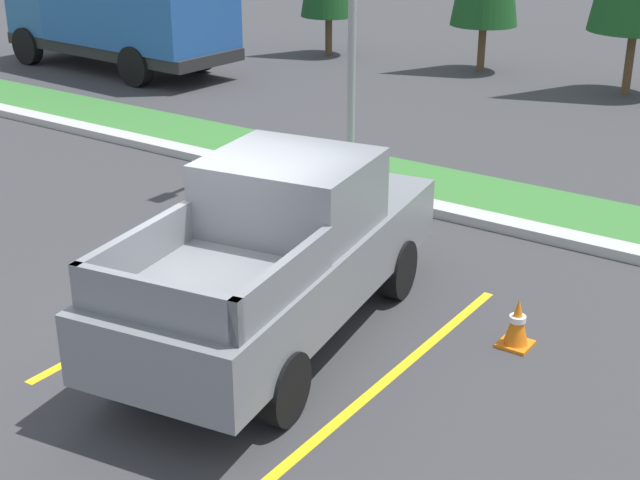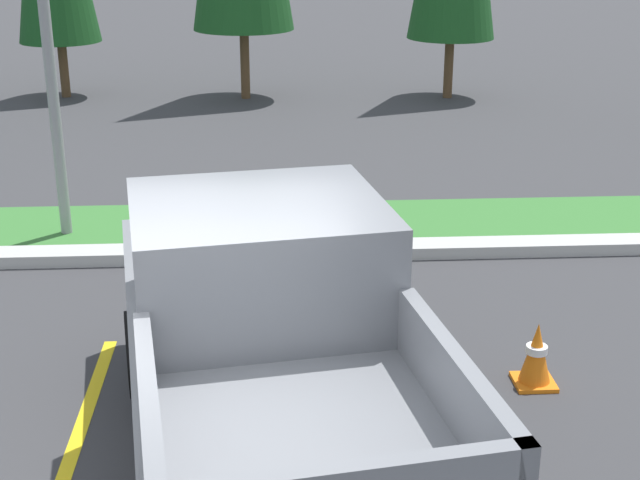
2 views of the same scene
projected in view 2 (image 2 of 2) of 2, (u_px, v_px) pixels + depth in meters
parking_line_far at (475, 473)px, 6.89m from camera, size 0.12×4.80×0.01m
curb_strip at (216, 253)px, 11.03m from camera, size 56.00×0.40×0.15m
grass_median at (220, 226)px, 12.08m from camera, size 56.00×1.80×0.06m
pickup_truck_main at (266, 354)px, 6.49m from camera, size 2.70×5.46×2.10m
traffic_cone at (536, 355)px, 8.08m from camera, size 0.36×0.36×0.60m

